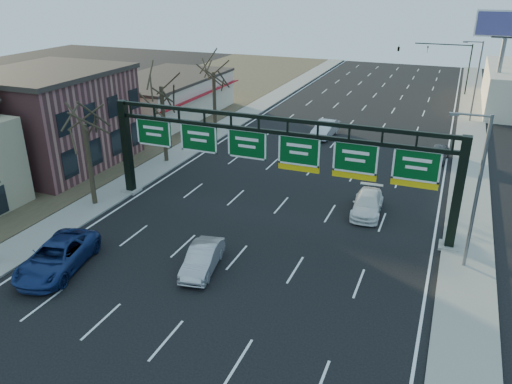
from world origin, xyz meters
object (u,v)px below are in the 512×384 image
at_px(sign_gantry, 275,154).
at_px(car_white_wagon, 367,204).
at_px(car_silver_sedan, 202,259).
at_px(car_blue_suv, 57,257).

relative_size(sign_gantry, car_white_wagon, 5.08).
relative_size(car_silver_sedan, car_white_wagon, 0.90).
height_order(car_silver_sedan, car_white_wagon, car_silver_sedan).
bearing_deg(car_silver_sedan, car_blue_suv, -168.53).
bearing_deg(car_blue_suv, car_silver_sedan, 10.07).
xyz_separation_m(sign_gantry, car_blue_suv, (-9.09, -11.04, -3.80)).
distance_m(sign_gantry, car_silver_sedan, 8.99).
bearing_deg(sign_gantry, car_blue_suv, -129.44).
xyz_separation_m(sign_gantry, car_white_wagon, (5.91, 3.07, -3.93)).
xyz_separation_m(car_silver_sedan, car_white_wagon, (7.32, 11.05, -0.02)).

